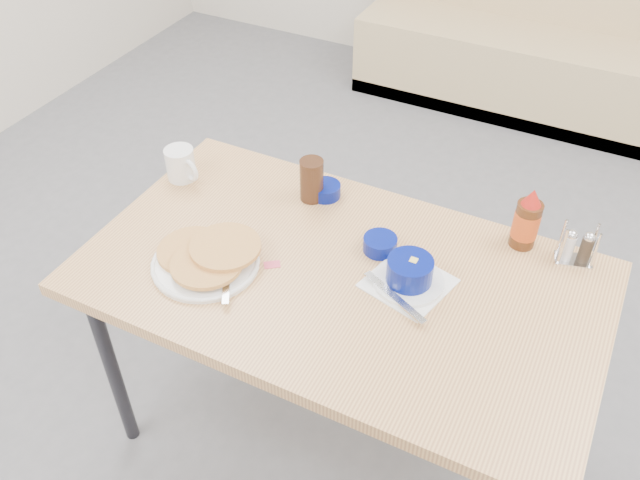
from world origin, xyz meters
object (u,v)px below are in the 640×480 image
at_px(coffee_mug, 181,164).
at_px(dining_table, 340,290).
at_px(creamer_bowl, 326,190).
at_px(condiment_caddy, 577,249).
at_px(booth_bench, 532,46).
at_px(amber_tumbler, 312,180).
at_px(pancake_plate, 207,258).
at_px(butter_bowl, 380,244).
at_px(grits_setting, 409,274).
at_px(syrup_bottle, 527,221).

bearing_deg(coffee_mug, dining_table, -15.02).
bearing_deg(coffee_mug, creamer_bowl, 15.07).
relative_size(coffee_mug, condiment_caddy, 1.11).
height_order(booth_bench, dining_table, booth_bench).
xyz_separation_m(amber_tumbler, condiment_caddy, (0.77, 0.07, -0.03)).
relative_size(pancake_plate, butter_bowl, 3.12).
relative_size(pancake_plate, amber_tumbler, 2.18).
height_order(pancake_plate, grits_setting, grits_setting).
relative_size(coffee_mug, grits_setting, 0.51).
bearing_deg(butter_bowl, creamer_bowl, 147.86).
xyz_separation_m(coffee_mug, condiment_caddy, (1.19, 0.17, -0.01)).
bearing_deg(booth_bench, dining_table, -90.00).
bearing_deg(dining_table, grits_setting, 14.08).
bearing_deg(condiment_caddy, grits_setting, -156.85).
relative_size(amber_tumbler, syrup_bottle, 0.71).
bearing_deg(grits_setting, coffee_mug, 171.20).
height_order(dining_table, creamer_bowl, creamer_bowl).
bearing_deg(dining_table, butter_bowl, 66.99).
height_order(grits_setting, butter_bowl, grits_setting).
distance_m(pancake_plate, amber_tumbler, 0.41).
xyz_separation_m(dining_table, creamer_bowl, (-0.19, 0.29, 0.08)).
bearing_deg(syrup_bottle, pancake_plate, -147.79).
xyz_separation_m(pancake_plate, condiment_caddy, (0.89, 0.47, 0.02)).
bearing_deg(butter_bowl, booth_bench, 91.38).
bearing_deg(butter_bowl, dining_table, -113.01).
bearing_deg(syrup_bottle, butter_bowl, -149.58).
bearing_deg(amber_tumbler, grits_setting, -28.56).
distance_m(dining_table, condiment_caddy, 0.65).
bearing_deg(pancake_plate, creamer_bowl, 70.17).
relative_size(dining_table, pancake_plate, 4.72).
distance_m(coffee_mug, amber_tumbler, 0.42).
distance_m(coffee_mug, butter_bowl, 0.69).
xyz_separation_m(dining_table, syrup_bottle, (0.41, 0.34, 0.14)).
relative_size(dining_table, grits_setting, 5.41).
xyz_separation_m(coffee_mug, syrup_bottle, (1.04, 0.17, 0.03)).
bearing_deg(creamer_bowl, booth_bench, 85.18).
height_order(grits_setting, amber_tumbler, amber_tumbler).
bearing_deg(syrup_bottle, creamer_bowl, -175.27).
bearing_deg(grits_setting, pancake_plate, -161.39).
bearing_deg(pancake_plate, booth_bench, 82.71).
bearing_deg(butter_bowl, grits_setting, -37.20).
distance_m(creamer_bowl, butter_bowl, 0.29).
distance_m(pancake_plate, creamer_bowl, 0.45).
relative_size(booth_bench, pancake_plate, 6.40).
xyz_separation_m(creamer_bowl, condiment_caddy, (0.74, 0.05, 0.02)).
bearing_deg(creamer_bowl, butter_bowl, -32.14).
distance_m(booth_bench, butter_bowl, 2.44).
bearing_deg(amber_tumbler, syrup_bottle, 7.09).
height_order(booth_bench, coffee_mug, booth_bench).
relative_size(dining_table, amber_tumbler, 10.28).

